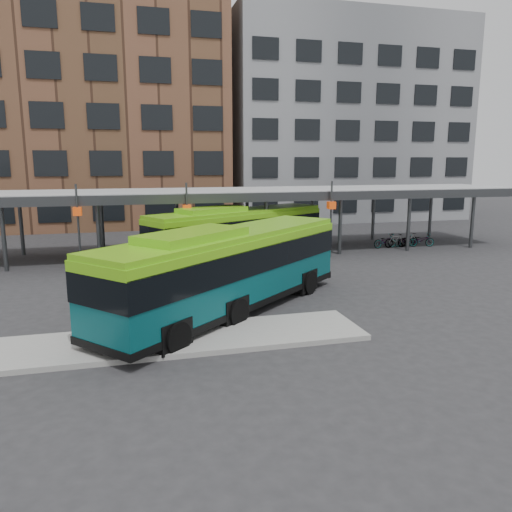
{
  "coord_description": "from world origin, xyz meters",
  "views": [
    {
      "loc": [
        -6.43,
        -19.2,
        6.08
      ],
      "look_at": [
        -0.82,
        2.24,
        1.8
      ],
      "focal_mm": 35.0,
      "sensor_mm": 36.0,
      "label": 1
    }
  ],
  "objects": [
    {
      "name": "ground",
      "position": [
        0.0,
        0.0,
        0.0
      ],
      "size": [
        120.0,
        120.0,
        0.0
      ],
      "primitive_type": "plane",
      "color": "#28282B",
      "rests_on": "ground"
    },
    {
      "name": "boarding_island",
      "position": [
        -5.5,
        -3.0,
        0.09
      ],
      "size": [
        14.0,
        3.0,
        0.18
      ],
      "primitive_type": "cube",
      "color": "gray",
      "rests_on": "ground"
    },
    {
      "name": "bike_rack",
      "position": [
        12.53,
        11.94,
        0.47
      ],
      "size": [
        4.64,
        1.43,
        0.99
      ],
      "color": "slate",
      "rests_on": "ground"
    },
    {
      "name": "bus_front",
      "position": [
        -2.57,
        -0.12,
        1.86
      ],
      "size": [
        11.57,
        10.6,
        3.57
      ],
      "rotation": [
        0.0,
        0.0,
        0.72
      ],
      "color": "#06464B",
      "rests_on": "ground"
    },
    {
      "name": "canopy",
      "position": [
        -0.06,
        12.87,
        3.91
      ],
      "size": [
        40.0,
        6.53,
        4.8
      ],
      "color": "#999B9E",
      "rests_on": "ground"
    },
    {
      "name": "bus_rear",
      "position": [
        0.19,
        10.5,
        1.75
      ],
      "size": [
        11.98,
        7.97,
        3.36
      ],
      "rotation": [
        0.0,
        0.0,
        0.48
      ],
      "color": "#06464B",
      "rests_on": "ground"
    },
    {
      "name": "pedestrian",
      "position": [
        -5.52,
        -4.21,
        1.08
      ],
      "size": [
        0.74,
        0.77,
        1.77
      ],
      "rotation": [
        0.0,
        0.0,
        0.87
      ],
      "color": "black",
      "rests_on": "boarding_island"
    },
    {
      "name": "building_brick",
      "position": [
        -10.0,
        32.0,
        11.0
      ],
      "size": [
        26.0,
        14.0,
        22.0
      ],
      "primitive_type": "cube",
      "color": "brown",
      "rests_on": "ground"
    },
    {
      "name": "building_grey",
      "position": [
        16.0,
        32.0,
        10.0
      ],
      "size": [
        24.0,
        14.0,
        20.0
      ],
      "primitive_type": "cube",
      "color": "slate",
      "rests_on": "ground"
    }
  ]
}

